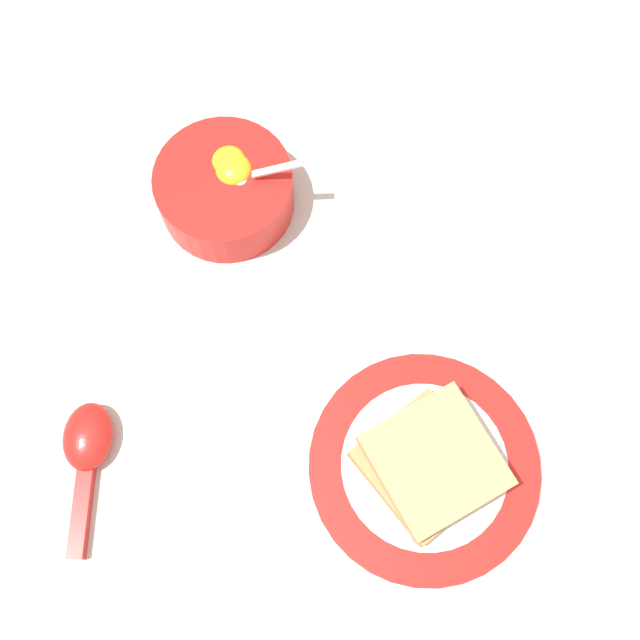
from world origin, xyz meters
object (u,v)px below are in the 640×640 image
Objects in this scene: toast_sandwich at (430,463)px; soup_spoon at (87,448)px; toast_plate at (424,466)px; egg_bowl at (225,188)px.

toast_sandwich reaches higher than soup_spoon.
soup_spoon reaches higher than toast_plate.
egg_bowl reaches higher than soup_spoon.
soup_spoon is at bearing -142.12° from toast_plate.
soup_spoon is at bearing -142.28° from toast_sandwich.
soup_spoon is at bearing -73.93° from egg_bowl.
toast_plate is at bearing -14.36° from egg_bowl.
egg_bowl is 0.29m from soup_spoon.
toast_sandwich is 0.31m from soup_spoon.
egg_bowl is at bearing 165.64° from toast_plate.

